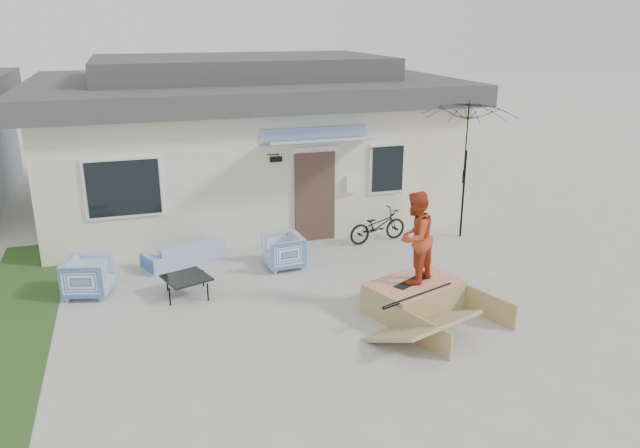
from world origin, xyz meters
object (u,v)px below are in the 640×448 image
object	(u,v)px
loveseat	(183,248)
patio_umbrella	(465,165)
bicycle	(378,222)
skater	(415,236)
skate_ramp	(414,297)
coffee_table	(187,286)
armchair_left	(88,275)
skateboard	(413,281)
armchair_right	(283,250)

from	to	relation	value
loveseat	patio_umbrella	bearing A→B (deg)	154.63
bicycle	patio_umbrella	bearing A→B (deg)	-106.61
skater	loveseat	bearing A→B (deg)	-79.01
patio_umbrella	skate_ramp	xyz separation A→B (m)	(-2.81, -3.31, -1.48)
coffee_table	patio_umbrella	bearing A→B (deg)	12.57
armchair_left	skater	size ratio (longest dim) A/B	0.50
patio_umbrella	skater	distance (m)	4.33
armchair_left	skateboard	size ratio (longest dim) A/B	0.96
patio_umbrella	skateboard	bearing A→B (deg)	-130.91
patio_umbrella	skate_ramp	size ratio (longest dim) A/B	1.19
armchair_right	skateboard	distance (m)	3.14
coffee_table	skater	distance (m)	4.37
coffee_table	skate_ramp	xyz separation A→B (m)	(3.82, -1.83, 0.07)
skater	skateboard	bearing A→B (deg)	144.35
loveseat	bicycle	bearing A→B (deg)	156.86
armchair_right	skater	size ratio (longest dim) A/B	0.48
skateboard	bicycle	bearing A→B (deg)	49.36
loveseat	skate_ramp	xyz separation A→B (m)	(3.72, -3.55, -0.07)
bicycle	skater	xyz separation A→B (m)	(-0.77, -3.51, 0.93)
armchair_left	skateboard	world-z (taller)	armchair_left
armchair_left	coffee_table	world-z (taller)	armchair_left
patio_umbrella	coffee_table	bearing A→B (deg)	-167.43
armchair_right	skate_ramp	world-z (taller)	armchair_right
coffee_table	armchair_right	bearing A→B (deg)	21.83
skateboard	skater	bearing A→B (deg)	151.77
coffee_table	bicycle	world-z (taller)	bicycle
loveseat	patio_umbrella	world-z (taller)	patio_umbrella
patio_umbrella	armchair_right	bearing A→B (deg)	-171.93
armchair_left	armchair_right	xyz separation A→B (m)	(3.84, 0.25, -0.02)
armchair_right	skater	world-z (taller)	skater
loveseat	bicycle	size ratio (longest dim) A/B	1.15
armchair_right	patio_umbrella	xyz separation A→B (m)	(4.55, 0.64, 1.36)
patio_umbrella	skateboard	xyz separation A→B (m)	(-2.83, -3.26, -1.19)
armchair_left	skate_ramp	distance (m)	6.08
skateboard	armchair_left	bearing A→B (deg)	128.71
bicycle	skate_ramp	world-z (taller)	bicycle
patio_umbrella	armchair_left	bearing A→B (deg)	-173.89
patio_umbrella	skater	world-z (taller)	skater
armchair_left	patio_umbrella	world-z (taller)	patio_umbrella
skater	coffee_table	bearing A→B (deg)	-60.80
armchair_left	skater	distance (m)	6.12
loveseat	skater	bearing A→B (deg)	113.33
skater	skate_ramp	bearing A→B (deg)	73.94
coffee_table	skater	xyz separation A→B (m)	(3.80, -1.78, 1.22)
skate_ramp	coffee_table	bearing A→B (deg)	134.75
skate_ramp	loveseat	bearing A→B (deg)	116.78
coffee_table	skateboard	world-z (taller)	skateboard
armchair_right	bicycle	world-z (taller)	bicycle
coffee_table	patio_umbrella	world-z (taller)	patio_umbrella
patio_umbrella	skateboard	size ratio (longest dim) A/B	2.94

